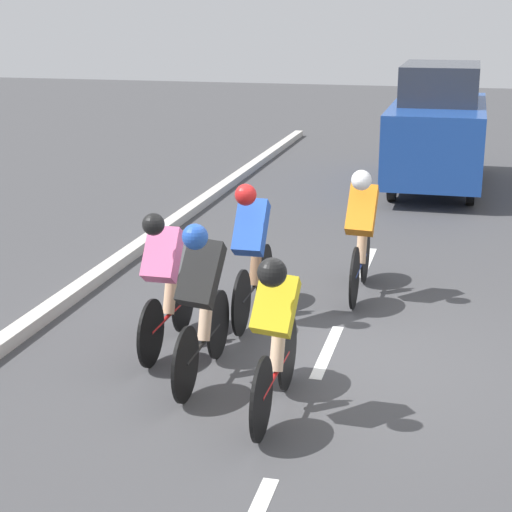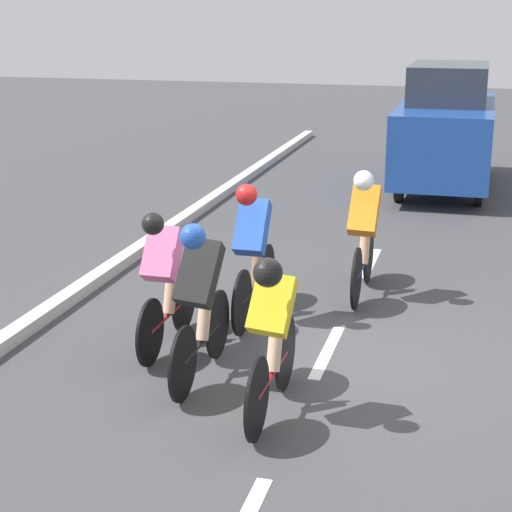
# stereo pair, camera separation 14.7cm
# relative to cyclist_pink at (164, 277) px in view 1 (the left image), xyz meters

# --- Properties ---
(ground_plane) EXTENTS (60.00, 60.00, 0.00)m
(ground_plane) POSITION_rel_cyclist_pink_xyz_m (-1.59, -0.23, -0.77)
(ground_plane) COLOR #424244
(lane_stripe_mid) EXTENTS (0.12, 1.40, 0.01)m
(lane_stripe_mid) POSITION_rel_cyclist_pink_xyz_m (-1.59, -0.36, -0.77)
(lane_stripe_mid) COLOR white
(lane_stripe_mid) RESTS_ON ground
(lane_stripe_far) EXTENTS (0.12, 1.40, 0.01)m
(lane_stripe_far) POSITION_rel_cyclist_pink_xyz_m (-1.59, -3.56, -0.77)
(lane_stripe_far) COLOR white
(lane_stripe_far) RESTS_ON ground
(curb) EXTENTS (0.20, 28.99, 0.14)m
(curb) POSITION_rel_cyclist_pink_xyz_m (1.61, -0.36, -0.70)
(curb) COLOR beige
(curb) RESTS_ON ground
(cyclist_pink) EXTENTS (0.32, 1.63, 1.48)m
(cyclist_pink) POSITION_rel_cyclist_pink_xyz_m (0.00, 0.00, 0.00)
(cyclist_pink) COLOR black
(cyclist_pink) RESTS_ON ground
(cyclist_orange) EXTENTS (0.34, 1.72, 1.58)m
(cyclist_orange) POSITION_rel_cyclist_pink_xyz_m (-1.67, -2.14, 0.05)
(cyclist_orange) COLOR black
(cyclist_orange) RESTS_ON ground
(cyclist_blue) EXTENTS (0.32, 1.74, 1.59)m
(cyclist_blue) POSITION_rel_cyclist_pink_xyz_m (-0.63, -1.04, 0.05)
(cyclist_blue) COLOR black
(cyclist_blue) RESTS_ON ground
(cyclist_black) EXTENTS (0.37, 1.69, 1.57)m
(cyclist_black) POSITION_rel_cyclist_pink_xyz_m (-0.58, 0.62, 0.05)
(cyclist_black) COLOR black
(cyclist_black) RESTS_ON ground
(cyclist_yellow) EXTENTS (0.36, 1.68, 1.47)m
(cyclist_yellow) POSITION_rel_cyclist_pink_xyz_m (-1.39, 1.15, 0.00)
(cyclist_yellow) COLOR black
(cyclist_yellow) RESTS_ON ground
(support_car) EXTENTS (1.70, 4.39, 2.31)m
(support_car) POSITION_rel_cyclist_pink_xyz_m (-2.23, -8.90, 0.37)
(support_car) COLOR black
(support_car) RESTS_ON ground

